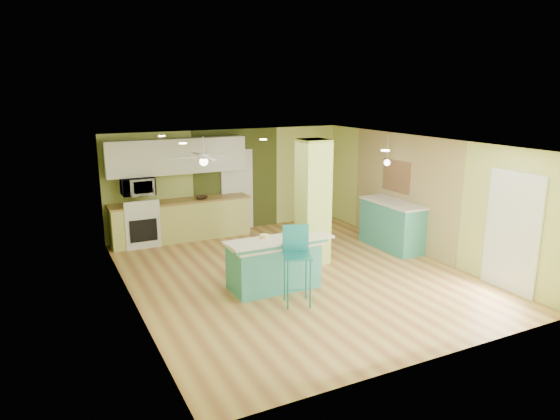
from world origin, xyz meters
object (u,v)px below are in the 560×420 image
object	(u,v)px
side_counter	(392,225)
fruit_bowl	(201,198)
bar_stool	(297,252)
canister	(264,240)
peninsula	(274,264)

from	to	relation	value
side_counter	fruit_bowl	size ratio (longest dim) A/B	5.74
bar_stool	canister	xyz separation A→B (m)	(-0.28, 0.64, 0.07)
canister	fruit_bowl	bearing A→B (deg)	89.46
side_counter	canister	size ratio (longest dim) A/B	8.87
side_counter	peninsula	bearing A→B (deg)	-164.62
side_counter	bar_stool	bearing A→B (deg)	-153.46
fruit_bowl	canister	size ratio (longest dim) A/B	1.54
peninsula	fruit_bowl	bearing A→B (deg)	93.01
side_counter	fruit_bowl	xyz separation A→B (m)	(-3.53, 2.60, 0.45)
bar_stool	fruit_bowl	xyz separation A→B (m)	(-0.24, 4.24, 0.10)
peninsula	fruit_bowl	xyz separation A→B (m)	(-0.18, 3.52, 0.52)
peninsula	bar_stool	xyz separation A→B (m)	(0.06, -0.72, 0.42)
peninsula	side_counter	xyz separation A→B (m)	(3.35, 0.92, 0.07)
peninsula	bar_stool	size ratio (longest dim) A/B	1.40
bar_stool	peninsula	bearing A→B (deg)	113.37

